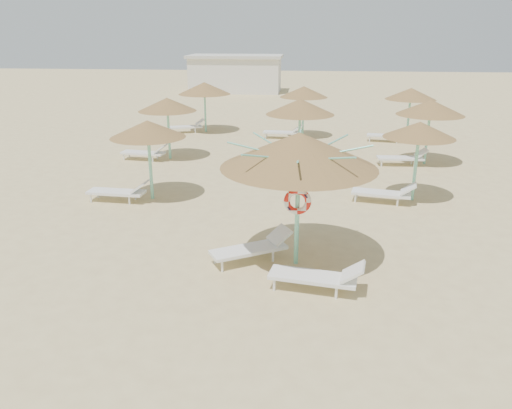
# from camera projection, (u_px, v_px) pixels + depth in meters

# --- Properties ---
(ground) EXTENTS (120.00, 120.00, 0.00)m
(ground) POSITION_uv_depth(u_px,v_px,m) (278.00, 262.00, 12.31)
(ground) COLOR #D5BE81
(ground) RESTS_ON ground
(main_palapa) EXTENTS (3.63, 3.63, 3.25)m
(main_palapa) POSITION_uv_depth(u_px,v_px,m) (299.00, 151.00, 11.32)
(main_palapa) COLOR #7EDCBC
(main_palapa) RESTS_ON ground
(lounger_main_a) EXTENTS (2.06, 1.56, 0.74)m
(lounger_main_a) POSITION_uv_depth(u_px,v_px,m) (254.00, 247.00, 12.30)
(lounger_main_a) COLOR white
(lounger_main_a) RESTS_ON ground
(lounger_main_b) EXTENTS (2.12, 0.94, 0.75)m
(lounger_main_b) POSITION_uv_depth(u_px,v_px,m) (319.00, 276.00, 10.85)
(lounger_main_b) COLOR white
(lounger_main_b) RESTS_ON ground
(palapa_field) EXTENTS (20.42, 14.35, 2.72)m
(palapa_field) POSITION_uv_depth(u_px,v_px,m) (319.00, 107.00, 21.21)
(palapa_field) COLOR #7EDCBC
(palapa_field) RESTS_ON ground
(service_hut) EXTENTS (8.40, 4.40, 3.25)m
(service_hut) POSITION_uv_depth(u_px,v_px,m) (236.00, 73.00, 45.18)
(service_hut) COLOR silver
(service_hut) RESTS_ON ground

